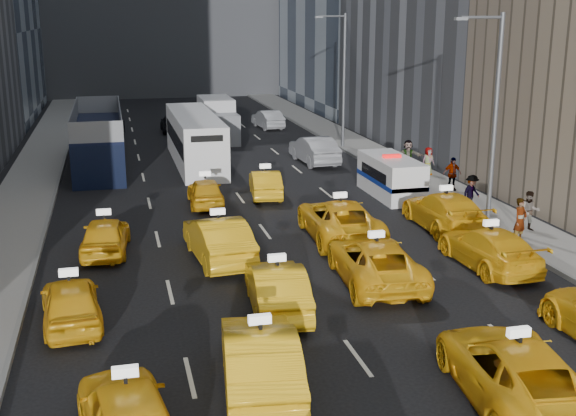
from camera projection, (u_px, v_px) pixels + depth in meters
name	position (u px, v px, depth m)	size (l,w,h in m)	color
ground	(385.00, 395.00, 17.48)	(160.00, 160.00, 0.00)	black
sidewalk_west	(30.00, 186.00, 38.49)	(3.00, 90.00, 0.15)	gray
sidewalk_east	(398.00, 166.00, 43.32)	(3.00, 90.00, 0.15)	gray
curb_west	(58.00, 184.00, 38.82)	(0.15, 90.00, 0.18)	slate
curb_east	(375.00, 167.00, 42.98)	(0.15, 90.00, 0.18)	slate
streetlight_near	(493.00, 115.00, 29.57)	(2.15, 0.22, 9.00)	#595B60
streetlight_far	(342.00, 76.00, 48.33)	(2.15, 0.22, 9.00)	#595B60
taxi_4	(128.00, 414.00, 15.19)	(1.82, 4.51, 1.54)	yellow
taxi_5	(260.00, 359.00, 17.47)	(1.76, 5.04, 1.66)	yellow
taxi_6	(515.00, 371.00, 17.04)	(2.56, 5.54, 1.54)	yellow
taxi_8	(71.00, 302.00, 21.29)	(1.66, 4.14, 1.41)	yellow
taxi_9	(277.00, 288.00, 22.24)	(1.61, 4.61, 1.52)	yellow
taxi_10	(375.00, 262.00, 24.60)	(2.52, 5.46, 1.52)	yellow
taxi_11	(489.00, 248.00, 26.11)	(2.05, 5.05, 1.47)	yellow
taxi_12	(105.00, 235.00, 27.64)	(1.69, 4.21, 1.43)	yellow
taxi_13	(218.00, 239.00, 26.84)	(1.77, 5.06, 1.67)	yellow
taxi_14	(340.00, 219.00, 29.51)	(2.67, 5.79, 1.61)	yellow
taxi_15	(445.00, 211.00, 30.77)	(2.24, 5.51, 1.60)	yellow
taxi_16	(205.00, 192.00, 34.62)	(1.59, 3.96, 1.35)	yellow
taxi_17	(265.00, 183.00, 36.35)	(1.42, 4.08, 1.35)	yellow
nypd_van	(391.00, 177.00, 36.39)	(2.00, 4.99, 2.13)	white
double_decker	(99.00, 138.00, 43.12)	(3.37, 12.34, 3.55)	black
city_bus	(195.00, 139.00, 44.19)	(3.92, 12.05, 3.06)	white
box_truck	(218.00, 120.00, 52.65)	(2.70, 6.71, 3.00)	silver
misc_car_0	(314.00, 150.00, 44.52)	(1.77, 5.09, 1.68)	#9E9FA5
misc_car_1	(104.00, 127.00, 53.61)	(2.75, 5.97, 1.66)	black
misc_car_2	(208.00, 115.00, 60.39)	(2.24, 5.50, 1.60)	slate
misc_car_3	(172.00, 123.00, 56.41)	(1.66, 4.13, 1.41)	black
misc_car_4	(268.00, 119.00, 58.29)	(1.55, 4.44, 1.46)	#A1A3A8
pedestrian_0	(520.00, 220.00, 28.45)	(0.66, 0.43, 1.80)	gray
pedestrian_1	(530.00, 211.00, 30.03)	(0.82, 0.45, 1.68)	gray
pedestrian_2	(471.00, 193.00, 33.22)	(1.07, 0.44, 1.65)	gray
pedestrian_3	(452.00, 174.00, 36.91)	(1.01, 0.46, 1.73)	gray
pedestrian_4	(428.00, 161.00, 40.59)	(0.77, 0.42, 1.57)	gray
pedestrian_5	(408.00, 156.00, 41.12)	(1.74, 0.50, 1.88)	gray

